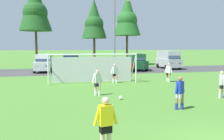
# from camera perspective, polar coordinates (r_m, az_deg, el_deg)

# --- Properties ---
(ground_plane) EXTENTS (400.00, 400.00, 0.00)m
(ground_plane) POSITION_cam_1_polar(r_m,az_deg,el_deg) (20.91, 1.49, -2.59)
(ground_plane) COLOR #477A2D
(parking_lot_strip) EXTENTS (52.00, 8.40, 0.01)m
(parking_lot_strip) POSITION_cam_1_polar(r_m,az_deg,el_deg) (29.59, -2.36, -0.10)
(parking_lot_strip) COLOR #3D3D3F
(parking_lot_strip) RESTS_ON ground
(soccer_ball) EXTENTS (0.22, 0.22, 0.22)m
(soccer_ball) POSITION_cam_1_polar(r_m,az_deg,el_deg) (13.31, 2.20, -7.00)
(soccer_ball) COLOR white
(soccer_ball) RESTS_ON ground
(soccer_goal) EXTENTS (7.50, 2.27, 2.57)m
(soccer_goal) POSITION_cam_1_polar(r_m,az_deg,el_deg) (19.67, -4.88, 0.65)
(soccer_goal) COLOR white
(soccer_goal) RESTS_ON ground
(referee) EXTENTS (0.75, 0.31, 1.64)m
(referee) POSITION_cam_1_polar(r_m,az_deg,el_deg) (6.76, -1.61, -13.55)
(referee) COLOR beige
(referee) RESTS_ON ground
(player_striker_near) EXTENTS (0.58, 0.58, 1.64)m
(player_striker_near) POSITION_cam_1_polar(r_m,az_deg,el_deg) (20.43, 14.05, -0.64)
(player_striker_near) COLOR tan
(player_striker_near) RESTS_ON ground
(player_midfield_center) EXTENTS (0.55, 0.61, 1.64)m
(player_midfield_center) POSITION_cam_1_polar(r_m,az_deg,el_deg) (15.13, 25.88, -3.28)
(player_midfield_center) COLOR beige
(player_midfield_center) RESTS_ON ground
(player_defender_far) EXTENTS (0.74, 0.36, 1.64)m
(player_defender_far) POSITION_cam_1_polar(r_m,az_deg,el_deg) (14.32, -3.70, -3.18)
(player_defender_far) COLOR beige
(player_defender_far) RESTS_ON ground
(player_winger_left) EXTENTS (0.70, 0.41, 1.64)m
(player_winger_left) POSITION_cam_1_polar(r_m,az_deg,el_deg) (11.59, 16.72, -5.58)
(player_winger_left) COLOR #936B4C
(player_winger_left) RESTS_ON ground
(player_trailing_back) EXTENTS (0.75, 0.34, 1.64)m
(player_trailing_back) POSITION_cam_1_polar(r_m,az_deg,el_deg) (19.28, 0.74, -0.84)
(player_trailing_back) COLOR tan
(player_trailing_back) RESTS_ON ground
(parked_car_slot_far_left) EXTENTS (2.27, 4.67, 2.16)m
(parked_car_slot_far_left) POSITION_cam_1_polar(r_m,az_deg,el_deg) (29.23, -16.73, 1.77)
(parked_car_slot_far_left) COLOR silver
(parked_car_slot_far_left) RESTS_ON ground
(parked_car_slot_left) EXTENTS (2.30, 4.68, 2.16)m
(parked_car_slot_left) POSITION_cam_1_polar(r_m,az_deg,el_deg) (29.08, -10.42, 1.90)
(parked_car_slot_left) COLOR navy
(parked_car_slot_left) RESTS_ON ground
(parked_car_slot_center_left) EXTENTS (2.25, 4.31, 1.72)m
(parked_car_slot_center_left) POSITION_cam_1_polar(r_m,az_deg,el_deg) (29.97, -4.69, 1.64)
(parked_car_slot_center_left) COLOR tan
(parked_car_slot_center_left) RESTS_ON ground
(parked_car_slot_center) EXTENTS (2.25, 4.31, 1.72)m
(parked_car_slot_center) POSITION_cam_1_polar(r_m,az_deg,el_deg) (28.93, 2.27, 1.50)
(parked_car_slot_center) COLOR red
(parked_car_slot_center) RESTS_ON ground
(parked_car_slot_center_right) EXTENTS (2.39, 4.73, 2.16)m
(parked_car_slot_center_right) POSITION_cam_1_polar(r_m,az_deg,el_deg) (30.24, 6.27, 2.11)
(parked_car_slot_center_right) COLOR #194C2D
(parked_car_slot_center_right) RESTS_ON ground
(parked_car_slot_right) EXTENTS (2.27, 4.84, 2.52)m
(parked_car_slot_right) POSITION_cam_1_polar(r_m,az_deg,el_deg) (33.04, 14.02, 2.68)
(parked_car_slot_right) COLOR #B2B2BC
(parked_car_slot_right) RESTS_ON ground
(tree_left_edge) EXTENTS (5.05, 5.05, 13.48)m
(tree_left_edge) POSITION_cam_1_polar(r_m,az_deg,el_deg) (38.67, -18.85, 14.78)
(tree_left_edge) COLOR brown
(tree_left_edge) RESTS_ON ground
(tree_mid_left) EXTENTS (4.00, 4.00, 10.66)m
(tree_mid_left) POSITION_cam_1_polar(r_m,az_deg,el_deg) (36.80, -4.54, 12.48)
(tree_mid_left) COLOR brown
(tree_mid_left) RESTS_ON ground
(tree_center_back) EXTENTS (4.49, 4.49, 11.97)m
(tree_center_back) POSITION_cam_1_polar(r_m,az_deg,el_deg) (38.69, 3.85, 13.51)
(tree_center_back) COLOR brown
(tree_center_back) RESTS_ON ground
(street_lamp) EXTENTS (2.00, 0.32, 8.44)m
(street_lamp) POSITION_cam_1_polar(r_m,az_deg,el_deg) (25.55, 1.00, 8.75)
(street_lamp) COLOR slate
(street_lamp) RESTS_ON ground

